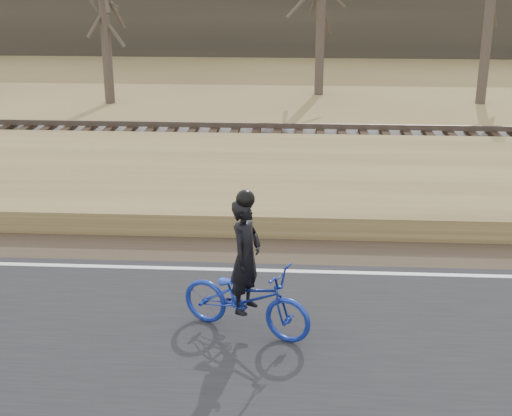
{
  "coord_description": "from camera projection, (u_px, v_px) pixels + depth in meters",
  "views": [
    {
      "loc": [
        6.56,
        -11.01,
        5.18
      ],
      "look_at": [
        5.88,
        0.5,
        1.1
      ],
      "focal_mm": 50.0,
      "sensor_mm": 36.0,
      "label": 1
    }
  ],
  "objects": [
    {
      "name": "bare_tree_near_left",
      "position": [
        105.0,
        21.0,
        25.63
      ],
      "size": [
        0.36,
        0.36,
        5.98
      ],
      "primitive_type": "cylinder",
      "color": "#4F4339",
      "rests_on": "ground"
    },
    {
      "name": "ballast",
      "position": [
        62.0,
        144.0,
        19.91
      ],
      "size": [
        120.0,
        3.0,
        0.45
      ],
      "primitive_type": "cube",
      "color": "slate",
      "rests_on": "ground"
    },
    {
      "name": "bare_tree_right",
      "position": [
        491.0,
        1.0,
        25.34
      ],
      "size": [
        0.36,
        0.36,
        7.34
      ],
      "primitive_type": "cylinder",
      "color": "#4F4339",
      "rests_on": "ground"
    },
    {
      "name": "railroad",
      "position": [
        62.0,
        133.0,
        19.81
      ],
      "size": [
        120.0,
        2.4,
        0.29
      ],
      "color": "black",
      "rests_on": "ballast"
    },
    {
      "name": "embankment",
      "position": [
        10.0,
        185.0,
        16.33
      ],
      "size": [
        120.0,
        5.0,
        0.44
      ],
      "primitive_type": "cube",
      "color": "#9B884F",
      "rests_on": "ground"
    },
    {
      "name": "cyclist",
      "position": [
        246.0,
        289.0,
        10.09
      ],
      "size": [
        2.12,
        1.41,
        2.15
      ],
      "rotation": [
        0.0,
        0.0,
        1.18
      ],
      "color": "#162C97",
      "rests_on": "road"
    }
  ]
}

